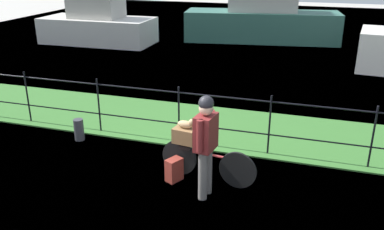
% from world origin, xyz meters
% --- Properties ---
extents(ground_plane, '(60.00, 60.00, 0.00)m').
position_xyz_m(ground_plane, '(0.00, 0.00, 0.00)').
color(ground_plane, '#B2ADA3').
extents(grass_strip, '(27.00, 2.40, 0.03)m').
position_xyz_m(grass_strip, '(0.00, 3.10, 0.01)').
color(grass_strip, '#38702D').
rests_on(grass_strip, ground).
extents(harbor_water, '(30.00, 30.00, 0.00)m').
position_xyz_m(harbor_water, '(0.00, 12.39, 0.00)').
color(harbor_water, '#426684').
rests_on(harbor_water, ground).
extents(iron_fence, '(18.04, 0.04, 1.20)m').
position_xyz_m(iron_fence, '(-0.00, 2.11, 0.69)').
color(iron_fence, black).
rests_on(iron_fence, ground).
extents(bicycle_main, '(1.69, 0.29, 0.64)m').
position_xyz_m(bicycle_main, '(0.94, 0.83, 0.34)').
color(bicycle_main, black).
rests_on(bicycle_main, ground).
extents(wooden_crate, '(0.41, 0.34, 0.26)m').
position_xyz_m(wooden_crate, '(0.55, 0.88, 0.77)').
color(wooden_crate, brown).
rests_on(wooden_crate, bicycle_main).
extents(terrier_dog, '(0.32, 0.18, 0.18)m').
position_xyz_m(terrier_dog, '(0.57, 0.88, 0.97)').
color(terrier_dog, tan).
rests_on(terrier_dog, wooden_crate).
extents(cyclist_person, '(0.31, 0.54, 1.68)m').
position_xyz_m(cyclist_person, '(1.05, 0.36, 1.00)').
color(cyclist_person, slate).
rests_on(cyclist_person, ground).
extents(backpack_on_paving, '(0.28, 0.33, 0.40)m').
position_xyz_m(backpack_on_paving, '(0.42, 0.66, 0.20)').
color(backpack_on_paving, maroon).
rests_on(backpack_on_paving, ground).
extents(mooring_bollard, '(0.20, 0.20, 0.45)m').
position_xyz_m(mooring_bollard, '(-2.01, 1.61, 0.23)').
color(mooring_bollard, '#38383D').
rests_on(mooring_bollard, ground).
extents(moored_boat_near, '(6.77, 2.78, 4.35)m').
position_xyz_m(moored_boat_near, '(-0.04, 13.15, 1.00)').
color(moored_boat_near, '#336656').
rests_on(moored_boat_near, ground).
extents(moored_boat_mid, '(4.78, 2.12, 3.90)m').
position_xyz_m(moored_boat_mid, '(-6.66, 10.63, 0.84)').
color(moored_boat_mid, silver).
rests_on(moored_boat_mid, ground).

